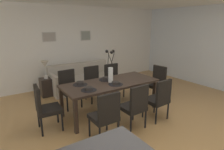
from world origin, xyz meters
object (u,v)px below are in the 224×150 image
at_px(dining_chair_far_left, 135,105).
at_px(framed_picture_center, 86,36).
at_px(bowl_far_right, 106,78).
at_px(dining_table, 111,85).
at_px(dining_chair_near_right, 69,87).
at_px(centerpiece_vase, 111,70).
at_px(side_table, 47,87).
at_px(dining_chair_head_east, 156,81).
at_px(table_lamp, 45,66).
at_px(bowl_near_right, 80,83).
at_px(framed_picture_left, 49,37).
at_px(dining_chair_mid_right, 113,79).
at_px(bowl_far_left, 116,83).
at_px(dining_chair_mid_left, 159,98).
at_px(dining_chair_far_right, 93,82).
at_px(dining_chair_near_left, 106,114).
at_px(sofa, 83,80).
at_px(bowl_near_left, 89,88).
at_px(dining_chair_head_west, 45,106).

bearing_deg(dining_chair_far_left, framed_picture_center, 79.67).
relative_size(dining_chair_far_left, bowl_far_right, 5.41).
relative_size(dining_table, dining_chair_near_right, 2.39).
bearing_deg(dining_chair_near_right, centerpiece_vase, -51.58).
xyz_separation_m(bowl_far_right, framed_picture_center, (0.61, 2.29, 0.86)).
bearing_deg(side_table, dining_chair_head_east, -38.03).
xyz_separation_m(centerpiece_vase, table_lamp, (-0.96, 1.91, -0.13)).
height_order(dining_chair_head_east, framed_picture_center, framed_picture_center).
bearing_deg(bowl_near_right, framed_picture_left, 88.82).
height_order(dining_chair_mid_right, side_table, dining_chair_mid_right).
bearing_deg(bowl_far_left, bowl_near_right, 147.64).
distance_m(dining_chair_mid_right, centerpiece_vase, 1.19).
bearing_deg(dining_chair_mid_left, dining_chair_far_right, 109.34).
distance_m(dining_chair_near_left, sofa, 2.93).
height_order(dining_table, side_table, dining_table).
relative_size(sofa, framed_picture_center, 5.69).
bearing_deg(dining_chair_head_east, dining_table, 179.64).
bearing_deg(bowl_near_left, bowl_near_right, 90.00).
bearing_deg(bowl_far_right, dining_table, -90.00).
bearing_deg(dining_chair_far_right, table_lamp, 134.48).
height_order(dining_chair_far_right, dining_chair_head_east, same).
bearing_deg(dining_table, bowl_near_left, -162.42).
relative_size(dining_chair_far_left, dining_chair_mid_left, 1.00).
distance_m(table_lamp, framed_picture_center, 1.84).
height_order(dining_chair_near_right, framed_picture_left, framed_picture_left).
height_order(dining_chair_near_right, dining_chair_head_east, same).
height_order(dining_chair_far_right, dining_chair_mid_right, same).
bearing_deg(dining_chair_near_right, table_lamp, 104.98).
height_order(centerpiece_vase, sofa, centerpiece_vase).
height_order(dining_chair_far_left, dining_chair_mid_right, same).
xyz_separation_m(dining_chair_mid_right, dining_chair_head_west, (-2.13, -0.83, 0.00)).
relative_size(dining_chair_near_right, bowl_far_right, 5.41).
height_order(dining_chair_mid_left, bowl_far_left, dining_chair_mid_left).
height_order(dining_chair_mid_left, table_lamp, table_lamp).
bearing_deg(table_lamp, dining_chair_head_east, -38.03).
bearing_deg(framed_picture_left, dining_chair_near_left, -91.27).
xyz_separation_m(dining_table, dining_chair_near_left, (-0.69, -0.90, -0.16)).
distance_m(dining_chair_near_right, framed_picture_left, 2.00).
bearing_deg(dining_chair_near_right, dining_chair_head_east, -21.79).
relative_size(dining_chair_mid_right, framed_picture_left, 2.26).
distance_m(dining_table, bowl_near_left, 0.70).
height_order(dining_chair_mid_left, dining_chair_head_east, same).
relative_size(dining_table, framed_picture_center, 6.15).
bearing_deg(dining_chair_mid_left, dining_chair_head_west, 157.06).
distance_m(bowl_far_left, table_lamp, 2.33).
xyz_separation_m(dining_chair_head_east, bowl_far_right, (-1.49, 0.22, 0.27)).
relative_size(dining_chair_mid_left, bowl_far_left, 5.41).
bearing_deg(sofa, dining_chair_far_left, -93.60).
xyz_separation_m(bowl_far_left, sofa, (0.17, 2.10, -0.50)).
bearing_deg(dining_chair_far_right, dining_chair_head_west, -150.05).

